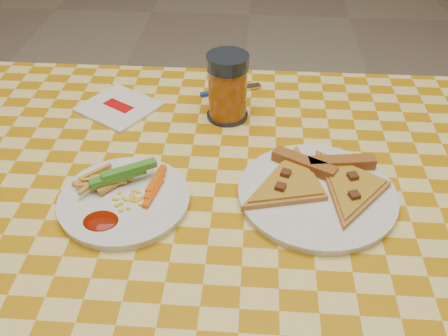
% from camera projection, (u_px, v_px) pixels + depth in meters
% --- Properties ---
extents(table, '(1.28, 0.88, 0.76)m').
position_uv_depth(table, '(214.00, 229.00, 0.86)').
color(table, white).
rests_on(table, ground).
extents(plate_left, '(0.27, 0.27, 0.01)m').
position_uv_depth(plate_left, '(125.00, 201.00, 0.79)').
color(plate_left, white).
rests_on(plate_left, table).
extents(plate_right, '(0.25, 0.25, 0.01)m').
position_uv_depth(plate_right, '(317.00, 195.00, 0.80)').
color(plate_right, white).
rests_on(plate_right, table).
extents(fries_veggies, '(0.16, 0.15, 0.04)m').
position_uv_depth(fries_veggies, '(120.00, 187.00, 0.79)').
color(fries_veggies, gold).
rests_on(fries_veggies, plate_left).
extents(pizza_slices, '(0.29, 0.26, 0.02)m').
position_uv_depth(pizza_slices, '(320.00, 182.00, 0.81)').
color(pizza_slices, gold).
rests_on(pizza_slices, plate_right).
extents(drink_glass, '(0.08, 0.08, 0.13)m').
position_uv_depth(drink_glass, '(227.00, 88.00, 0.96)').
color(drink_glass, black).
rests_on(drink_glass, table).
extents(napkin, '(0.18, 0.18, 0.01)m').
position_uv_depth(napkin, '(119.00, 107.00, 1.02)').
color(napkin, white).
rests_on(napkin, table).
extents(fork, '(0.13, 0.06, 0.01)m').
position_uv_depth(fork, '(232.00, 90.00, 1.07)').
color(fork, navy).
rests_on(fork, table).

